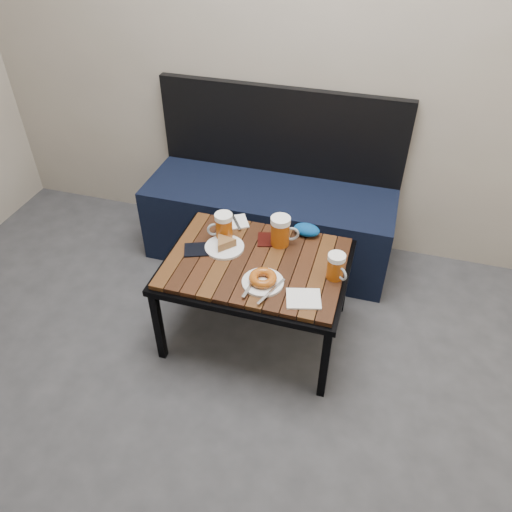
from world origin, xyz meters
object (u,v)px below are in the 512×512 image
(beer_mug_right, at_px, (336,267))
(bench, at_px, (270,214))
(cafe_table, at_px, (256,268))
(knit_pouch, at_px, (307,230))
(plate_pie, at_px, (224,245))
(plate_bagel, at_px, (263,280))
(beer_mug_left, at_px, (223,226))
(beer_mug_centre, at_px, (281,231))
(passport_burgundy, at_px, (266,239))
(passport_navy, at_px, (199,249))

(beer_mug_right, bearing_deg, bench, 166.96)
(bench, relative_size, cafe_table, 1.67)
(cafe_table, distance_m, knit_pouch, 0.32)
(plate_pie, distance_m, plate_bagel, 0.30)
(plate_bagel, bearing_deg, beer_mug_left, 135.95)
(beer_mug_left, distance_m, plate_bagel, 0.38)
(cafe_table, xyz_separation_m, beer_mug_centre, (0.08, 0.15, 0.12))
(bench, distance_m, knit_pouch, 0.54)
(plate_pie, distance_m, passport_burgundy, 0.21)
(cafe_table, relative_size, beer_mug_left, 6.16)
(cafe_table, distance_m, beer_mug_left, 0.26)
(beer_mug_centre, xyz_separation_m, passport_navy, (-0.35, -0.15, -0.07))
(bench, distance_m, beer_mug_left, 0.61)
(passport_navy, bearing_deg, cafe_table, 68.47)
(passport_navy, bearing_deg, knit_pouch, 98.35)
(beer_mug_left, distance_m, beer_mug_centre, 0.27)
(cafe_table, bearing_deg, beer_mug_centre, 63.85)
(bench, distance_m, passport_navy, 0.71)
(bench, bearing_deg, knit_pouch, -54.14)
(plate_bagel, height_order, passport_burgundy, plate_bagel)
(plate_pie, bearing_deg, beer_mug_left, 111.36)
(beer_mug_right, xyz_separation_m, passport_burgundy, (-0.36, 0.17, -0.06))
(plate_bagel, bearing_deg, beer_mug_right, 23.55)
(beer_mug_centre, distance_m, plate_bagel, 0.30)
(beer_mug_centre, relative_size, beer_mug_right, 1.20)
(plate_bagel, distance_m, knit_pouch, 0.41)
(beer_mug_centre, bearing_deg, plate_pie, -169.14)
(beer_mug_right, height_order, passport_navy, beer_mug_right)
(beer_mug_left, height_order, beer_mug_centre, beer_mug_centre)
(bench, relative_size, plate_bagel, 5.99)
(knit_pouch, bearing_deg, plate_bagel, -105.05)
(knit_pouch, bearing_deg, passport_navy, -150.25)
(beer_mug_right, relative_size, plate_bagel, 0.53)
(passport_navy, relative_size, passport_burgundy, 1.27)
(passport_navy, height_order, passport_burgundy, passport_navy)
(beer_mug_right, bearing_deg, plate_pie, -144.46)
(beer_mug_centre, height_order, passport_burgundy, beer_mug_centre)
(plate_pie, relative_size, passport_navy, 1.31)
(beer_mug_left, height_order, plate_pie, beer_mug_left)
(beer_mug_right, bearing_deg, cafe_table, -140.00)
(beer_mug_left, bearing_deg, beer_mug_centre, 161.96)
(beer_mug_centre, distance_m, beer_mug_right, 0.33)
(beer_mug_left, height_order, passport_burgundy, beer_mug_left)
(passport_burgundy, bearing_deg, bench, 87.91)
(beer_mug_centre, height_order, plate_pie, beer_mug_centre)
(beer_mug_right, bearing_deg, passport_burgundy, -164.02)
(plate_pie, bearing_deg, beer_mug_right, -6.27)
(beer_mug_centre, bearing_deg, bench, 97.23)
(beer_mug_left, relative_size, passport_burgundy, 1.23)
(bench, height_order, plate_bagel, bench)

